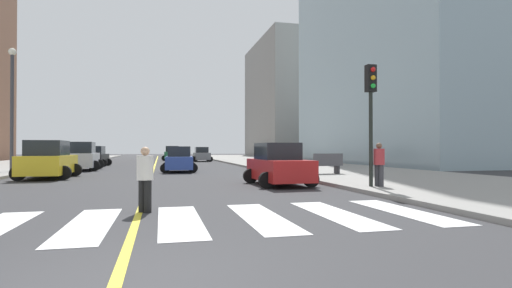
{
  "coord_description": "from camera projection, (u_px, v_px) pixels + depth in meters",
  "views": [
    {
      "loc": [
        0.49,
        -4.61,
        1.55
      ],
      "look_at": [
        8.41,
        28.07,
        1.93
      ],
      "focal_mm": 27.74,
      "sensor_mm": 36.0,
      "label": 1
    }
  ],
  "objects": [
    {
      "name": "parking_garage_concrete",
      "position": [
        301.0,
        100.0,
        79.0
      ],
      "size": [
        18.0,
        24.0,
        22.51
      ],
      "primitive_type": "cube",
      "color": "gray",
      "rests_on": "ground"
    },
    {
      "name": "street_lamp",
      "position": [
        12.0,
        99.0,
        24.02
      ],
      "size": [
        0.44,
        0.44,
        7.51
      ],
      "color": "#38383D",
      "rests_on": "sidewalk_kerb_west"
    },
    {
      "name": "car_blue_fourth",
      "position": [
        179.0,
        160.0,
        26.12
      ],
      "size": [
        2.46,
        3.84,
        1.68
      ],
      "rotation": [
        0.0,
        0.0,
        3.09
      ],
      "color": "#2D479E",
      "rests_on": "ground"
    },
    {
      "name": "car_red_second",
      "position": [
        279.0,
        165.0,
        16.73
      ],
      "size": [
        2.58,
        4.05,
        1.78
      ],
      "rotation": [
        0.0,
        0.0,
        3.18
      ],
      "color": "red",
      "rests_on": "ground"
    },
    {
      "name": "car_green_fifth",
      "position": [
        172.0,
        154.0,
        51.44
      ],
      "size": [
        2.72,
        4.26,
        1.87
      ],
      "rotation": [
        0.0,
        0.0,
        3.1
      ],
      "color": "#236B42",
      "rests_on": "ground"
    },
    {
      "name": "car_gray_third",
      "position": [
        202.0,
        155.0,
        47.29
      ],
      "size": [
        2.41,
        3.86,
        1.73
      ],
      "rotation": [
        0.0,
        0.0,
        3.14
      ],
      "color": "slate",
      "rests_on": "ground"
    },
    {
      "name": "lane_divider_paint",
      "position": [
        156.0,
        163.0,
        43.22
      ],
      "size": [
        0.16,
        80.0,
        0.01
      ],
      "primitive_type": "cube",
      "color": "yellow",
      "rests_on": "ground"
    },
    {
      "name": "car_yellow_nearest",
      "position": [
        48.0,
        161.0,
        20.35
      ],
      "size": [
        2.73,
        4.38,
        1.96
      ],
      "rotation": [
        0.0,
        0.0,
        0.0
      ],
      "color": "gold",
      "rests_on": "ground"
    },
    {
      "name": "crosswalk_paint",
      "position": [
        136.0,
        222.0,
        8.23
      ],
      "size": [
        13.5,
        4.0,
        0.01
      ],
      "color": "silver",
      "rests_on": "ground"
    },
    {
      "name": "pedestrian_waiting_east",
      "position": [
        379.0,
        162.0,
        14.59
      ],
      "size": [
        0.4,
        0.4,
        1.61
      ],
      "rotation": [
        0.0,
        0.0,
        5.2
      ],
      "color": "#38383D",
      "rests_on": "sidewalk_kerb_east"
    },
    {
      "name": "traffic_light_near_corner",
      "position": [
        371.0,
        101.0,
        14.59
      ],
      "size": [
        0.36,
        0.41,
        4.49
      ],
      "rotation": [
        0.0,
        0.0,
        3.14
      ],
      "color": "black",
      "rests_on": "sidewalk_kerb_east"
    },
    {
      "name": "park_bench",
      "position": [
        327.0,
        164.0,
        21.78
      ],
      "size": [
        1.84,
        0.73,
        1.12
      ],
      "rotation": [
        0.0,
        0.0,
        1.67
      ],
      "color": "#47474C",
      "rests_on": "sidewalk_kerb_east"
    },
    {
      "name": "car_silver_sixth",
      "position": [
        81.0,
        157.0,
        27.92
      ],
      "size": [
        2.91,
        4.56,
        2.01
      ],
      "rotation": [
        0.0,
        0.0,
        0.04
      ],
      "color": "#B7B7BC",
      "rests_on": "ground"
    },
    {
      "name": "pedestrian_crossing",
      "position": [
        145.0,
        176.0,
        9.55
      ],
      "size": [
        0.39,
        0.39,
        1.59
      ],
      "rotation": [
        0.0,
        0.0,
        5.63
      ],
      "color": "black",
      "rests_on": "ground"
    },
    {
      "name": "car_black_seventh",
      "position": [
        95.0,
        157.0,
        34.2
      ],
      "size": [
        2.56,
        4.0,
        1.76
      ],
      "rotation": [
        0.0,
        0.0,
        -0.04
      ],
      "color": "black",
      "rests_on": "ground"
    },
    {
      "name": "sidewalk_kerb_east",
      "position": [
        339.0,
        170.0,
        26.65
      ],
      "size": [
        10.0,
        120.0,
        0.15
      ],
      "primitive_type": "cube",
      "color": "gray",
      "rests_on": "ground"
    }
  ]
}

